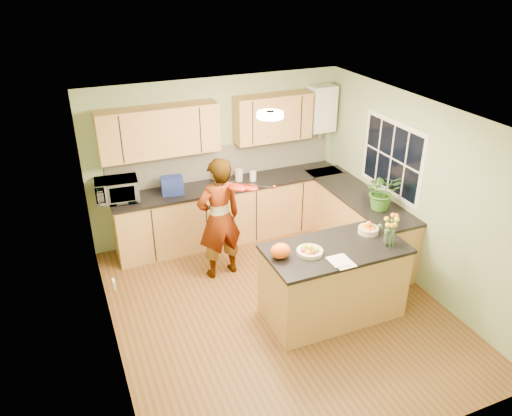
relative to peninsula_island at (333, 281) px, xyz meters
name	(u,v)px	position (x,y,z in m)	size (l,w,h in m)	color
floor	(277,308)	(-0.58, 0.36, -0.49)	(4.50, 4.50, 0.00)	brown
ceiling	(282,119)	(-0.58, 0.36, 2.01)	(4.00, 4.50, 0.02)	white
wall_back	(218,158)	(-0.58, 2.61, 0.76)	(4.00, 0.02, 2.50)	#92AC7B
wall_front	(398,345)	(-0.58, -1.89, 0.76)	(4.00, 0.02, 2.50)	#92AC7B
wall_left	(104,257)	(-2.58, 0.36, 0.76)	(0.02, 4.50, 2.50)	#92AC7B
wall_right	(417,194)	(1.42, 0.36, 0.76)	(0.02, 4.50, 2.50)	#92AC7B
back_counter	(231,210)	(-0.48, 2.31, -0.02)	(3.64, 0.62, 0.94)	#AE8645
right_counter	(357,222)	(1.12, 1.21, -0.01)	(0.62, 2.24, 0.94)	#AE8645
splashback	(224,161)	(-0.48, 2.59, 0.71)	(3.60, 0.02, 0.52)	silver
upper_cabinets	(208,125)	(-0.75, 2.44, 1.36)	(3.20, 0.34, 0.70)	#AE8645
boiler	(321,109)	(1.12, 2.45, 1.41)	(0.40, 0.30, 0.86)	white
window_right	(392,158)	(1.42, 0.96, 1.06)	(0.01, 1.30, 1.05)	white
light_switch	(114,284)	(-2.56, -0.24, 0.81)	(0.02, 0.09, 0.09)	white
ceiling_lamp	(270,115)	(-0.58, 0.66, 1.98)	(0.30, 0.30, 0.07)	#FFEABF
peninsula_island	(333,281)	(0.00, 0.00, 0.00)	(1.69, 0.87, 0.97)	#AE8645
fruit_dish	(310,250)	(-0.35, 0.00, 0.53)	(0.31, 0.31, 0.11)	beige
orange_bowl	(368,228)	(0.55, 0.15, 0.55)	(0.25, 0.25, 0.15)	beige
flower_vase	(390,222)	(0.60, -0.18, 0.79)	(0.25, 0.25, 0.46)	silver
orange_bag	(281,251)	(-0.70, 0.05, 0.57)	(0.24, 0.20, 0.18)	#FF5C15
papers	(342,261)	(-0.10, -0.30, 0.49)	(0.22, 0.30, 0.01)	white
violinist	(219,219)	(-0.98, 1.38, 0.39)	(0.64, 0.42, 1.75)	tan
violin	(238,187)	(-0.78, 1.16, 0.91)	(0.64, 0.26, 0.13)	#4E0804
microwave	(117,190)	(-2.16, 2.35, 0.62)	(0.58, 0.40, 0.32)	white
blue_box	(172,185)	(-1.39, 2.29, 0.58)	(0.31, 0.23, 0.25)	navy
kettle	(219,178)	(-0.65, 2.32, 0.57)	(0.15, 0.15, 0.27)	#B2B2B7
jar_cream	(239,175)	(-0.33, 2.35, 0.55)	(0.12, 0.12, 0.18)	beige
jar_white	(253,176)	(-0.13, 2.26, 0.53)	(0.10, 0.10, 0.15)	white
potted_plant	(383,191)	(1.12, 0.69, 0.72)	(0.48, 0.41, 0.53)	#386C24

